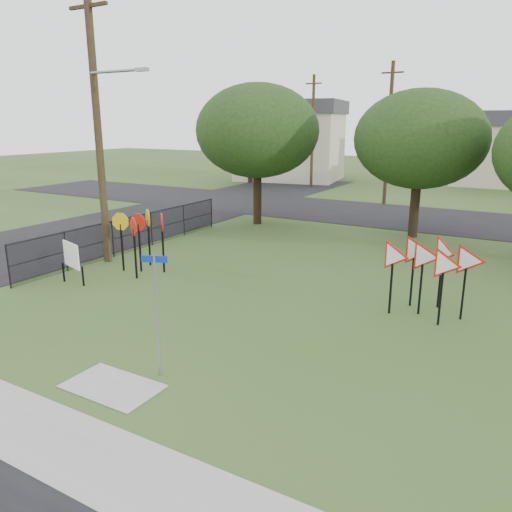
{
  "coord_description": "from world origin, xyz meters",
  "views": [
    {
      "loc": [
        7.24,
        -8.92,
        5.32
      ],
      "look_at": [
        0.31,
        3.0,
        1.6
      ],
      "focal_mm": 35.0,
      "sensor_mm": 36.0,
      "label": 1
    }
  ],
  "objects_px": {
    "yield_sign_cluster": "(430,259)",
    "info_board": "(71,256)",
    "street_name_sign": "(157,308)",
    "stop_sign_cluster": "(141,228)"
  },
  "relations": [
    {
      "from": "yield_sign_cluster",
      "to": "info_board",
      "type": "bearing_deg",
      "value": -163.82
    },
    {
      "from": "yield_sign_cluster",
      "to": "info_board",
      "type": "relative_size",
      "value": 1.95
    },
    {
      "from": "stop_sign_cluster",
      "to": "yield_sign_cluster",
      "type": "distance_m",
      "value": 9.92
    },
    {
      "from": "stop_sign_cluster",
      "to": "info_board",
      "type": "height_order",
      "value": "stop_sign_cluster"
    },
    {
      "from": "info_board",
      "to": "street_name_sign",
      "type": "bearing_deg",
      "value": -26.78
    },
    {
      "from": "yield_sign_cluster",
      "to": "street_name_sign",
      "type": "bearing_deg",
      "value": -122.52
    },
    {
      "from": "stop_sign_cluster",
      "to": "yield_sign_cluster",
      "type": "height_order",
      "value": "yield_sign_cluster"
    },
    {
      "from": "yield_sign_cluster",
      "to": "stop_sign_cluster",
      "type": "bearing_deg",
      "value": -174.8
    },
    {
      "from": "info_board",
      "to": "yield_sign_cluster",
      "type": "bearing_deg",
      "value": 16.18
    },
    {
      "from": "street_name_sign",
      "to": "yield_sign_cluster",
      "type": "height_order",
      "value": "street_name_sign"
    }
  ]
}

